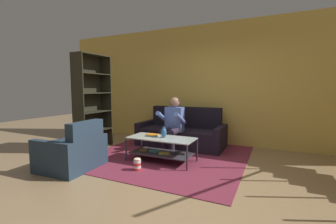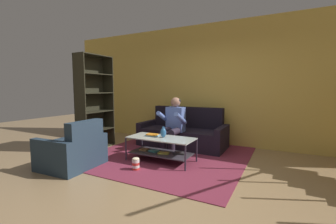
{
  "view_description": "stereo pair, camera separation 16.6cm",
  "coord_description": "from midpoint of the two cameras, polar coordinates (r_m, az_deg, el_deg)",
  "views": [
    {
      "loc": [
        1.49,
        -3.0,
        1.34
      ],
      "look_at": [
        -0.35,
        0.87,
        0.9
      ],
      "focal_mm": 24.0,
      "sensor_mm": 36.0,
      "label": 1
    },
    {
      "loc": [
        1.64,
        -2.93,
        1.34
      ],
      "look_at": [
        -0.35,
        0.87,
        0.9
      ],
      "focal_mm": 24.0,
      "sensor_mm": 36.0,
      "label": 2
    }
  ],
  "objects": [
    {
      "name": "ground",
      "position": [
        3.61,
        -0.18,
        -15.89
      ],
      "size": [
        16.8,
        16.8,
        0.0
      ],
      "primitive_type": "plane",
      "color": "#977953"
    },
    {
      "name": "back_partition",
      "position": [
        5.65,
        11.63,
        6.87
      ],
      "size": [
        8.4,
        0.12,
        2.9
      ],
      "primitive_type": "cube",
      "color": "gold",
      "rests_on": "ground"
    },
    {
      "name": "couch",
      "position": [
        5.3,
        4.73,
        -5.52
      ],
      "size": [
        2.0,
        0.86,
        0.91
      ],
      "color": "black",
      "rests_on": "ground"
    },
    {
      "name": "person_seated_center",
      "position": [
        4.78,
        2.35,
        -2.66
      ],
      "size": [
        0.5,
        0.58,
        1.16
      ],
      "color": "#29202F",
      "rests_on": "ground"
    },
    {
      "name": "coffee_table",
      "position": [
        4.19,
        -0.68,
        -8.58
      ],
      "size": [
        1.23,
        0.56,
        0.45
      ],
      "color": "#B8C4BC",
      "rests_on": "ground"
    },
    {
      "name": "area_rug",
      "position": [
        4.7,
        1.66,
        -10.63
      ],
      "size": [
        3.0,
        3.16,
        0.01
      ],
      "color": "maroon",
      "rests_on": "ground"
    },
    {
      "name": "vase",
      "position": [
        4.15,
        -0.05,
        -5.22
      ],
      "size": [
        0.11,
        0.11,
        0.2
      ],
      "color": "#295E94",
      "rests_on": "coffee_table"
    },
    {
      "name": "book_stack",
      "position": [
        4.28,
        -2.92,
        -5.86
      ],
      "size": [
        0.25,
        0.18,
        0.04
      ],
      "color": "#6899B2",
      "rests_on": "coffee_table"
    },
    {
      "name": "bookshelf",
      "position": [
        5.3,
        -17.79,
        1.0
      ],
      "size": [
        0.35,
        0.86,
        2.09
      ],
      "color": "black",
      "rests_on": "ground"
    },
    {
      "name": "armchair",
      "position": [
        4.2,
        -21.92,
        -9.21
      ],
      "size": [
        0.86,
        0.95,
        0.82
      ],
      "color": "#233446",
      "rests_on": "ground"
    },
    {
      "name": "popcorn_tub",
      "position": [
        3.84,
        -6.95,
        -12.92
      ],
      "size": [
        0.12,
        0.12,
        0.21
      ],
      "color": "red",
      "rests_on": "ground"
    }
  ]
}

